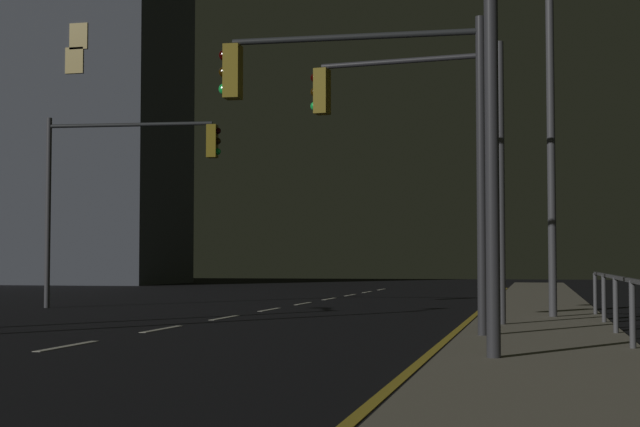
{
  "coord_description": "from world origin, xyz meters",
  "views": [
    {
      "loc": [
        7.36,
        -1.29,
        1.36
      ],
      "look_at": [
        1.49,
        24.82,
        2.69
      ],
      "focal_mm": 54.33,
      "sensor_mm": 36.0,
      "label": 1
    }
  ],
  "objects_px": {
    "traffic_light_overhead_east": "(362,111)",
    "traffic_light_near_right": "(416,128)",
    "traffic_light_mid_left": "(122,171)",
    "street_lamp_far_end": "(558,95)",
    "building_distant": "(12,35)"
  },
  "relations": [
    {
      "from": "traffic_light_overhead_east",
      "to": "traffic_light_mid_left",
      "type": "xyz_separation_m",
      "value": [
        -8.88,
        9.95,
        0.07
      ]
    },
    {
      "from": "building_distant",
      "to": "traffic_light_near_right",
      "type": "bearing_deg",
      "value": -49.73
    },
    {
      "from": "traffic_light_mid_left",
      "to": "traffic_light_near_right",
      "type": "distance_m",
      "value": 11.59
    },
    {
      "from": "traffic_light_near_right",
      "to": "building_distant",
      "type": "bearing_deg",
      "value": 130.27
    },
    {
      "from": "building_distant",
      "to": "traffic_light_overhead_east",
      "type": "bearing_deg",
      "value": -52.67
    },
    {
      "from": "street_lamp_far_end",
      "to": "traffic_light_overhead_east",
      "type": "bearing_deg",
      "value": -121.31
    },
    {
      "from": "building_distant",
      "to": "street_lamp_far_end",
      "type": "bearing_deg",
      "value": -45.13
    },
    {
      "from": "traffic_light_overhead_east",
      "to": "street_lamp_far_end",
      "type": "height_order",
      "value": "street_lamp_far_end"
    },
    {
      "from": "street_lamp_far_end",
      "to": "building_distant",
      "type": "xyz_separation_m",
      "value": [
        -32.57,
        32.71,
        10.55
      ]
    },
    {
      "from": "traffic_light_mid_left",
      "to": "building_distant",
      "type": "relative_size",
      "value": 0.18
    },
    {
      "from": "traffic_light_near_right",
      "to": "street_lamp_far_end",
      "type": "xyz_separation_m",
      "value": [
        2.85,
        2.36,
        0.98
      ]
    },
    {
      "from": "traffic_light_overhead_east",
      "to": "traffic_light_near_right",
      "type": "distance_m",
      "value": 3.24
    },
    {
      "from": "traffic_light_mid_left",
      "to": "traffic_light_near_right",
      "type": "bearing_deg",
      "value": -35.68
    },
    {
      "from": "traffic_light_overhead_east",
      "to": "street_lamp_far_end",
      "type": "bearing_deg",
      "value": 58.69
    },
    {
      "from": "street_lamp_far_end",
      "to": "traffic_light_near_right",
      "type": "bearing_deg",
      "value": -140.31
    }
  ]
}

